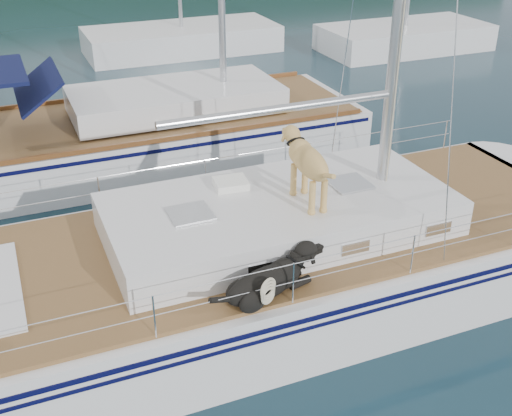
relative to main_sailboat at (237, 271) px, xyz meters
name	(u,v)px	position (x,y,z in m)	size (l,w,h in m)	color
ground	(232,308)	(-0.10, 0.01, -0.68)	(120.00, 120.00, 0.00)	black
main_sailboat	(237,271)	(0.00, 0.00, 0.00)	(12.00, 3.85, 14.01)	silver
neighbor_sailboat	(132,138)	(-0.21, 6.26, -0.06)	(11.00, 3.50, 13.30)	silver
bg_boat_center	(182,40)	(3.90, 16.01, -0.23)	(7.20, 3.00, 11.65)	silver
bg_boat_east	(404,38)	(11.90, 13.01, -0.23)	(6.40, 3.00, 11.65)	silver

